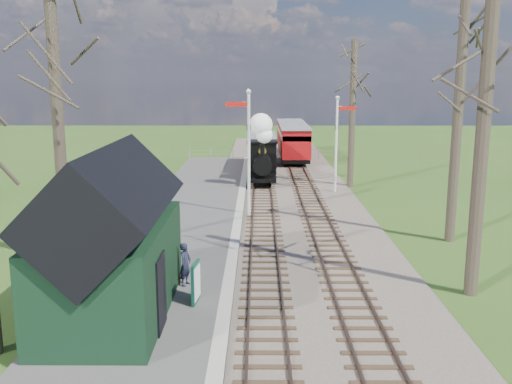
{
  "coord_description": "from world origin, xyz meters",
  "views": [
    {
      "loc": [
        -0.22,
        -11.12,
        6.76
      ],
      "look_at": [
        -0.35,
        14.42,
        1.6
      ],
      "focal_mm": 40.0,
      "sensor_mm": 36.0,
      "label": 1
    }
  ],
  "objects_px": {
    "bench": "(171,269)",
    "person": "(185,264)",
    "semaphore_near": "(247,144)",
    "coach": "(262,150)",
    "locomotive": "(262,153)",
    "sign_board": "(196,282)",
    "red_carriage_b": "(291,136)",
    "red_carriage_a": "(295,143)",
    "station_shed": "(111,243)",
    "semaphore_far": "(338,137)"
  },
  "relations": [
    {
      "from": "locomotive",
      "to": "bench",
      "type": "distance_m",
      "value": 17.91
    },
    {
      "from": "station_shed",
      "to": "bench",
      "type": "xyz_separation_m",
      "value": [
        1.19,
        2.77,
        -1.72
      ]
    },
    {
      "from": "locomotive",
      "to": "red_carriage_b",
      "type": "relative_size",
      "value": 0.79
    },
    {
      "from": "coach",
      "to": "red_carriage_a",
      "type": "height_order",
      "value": "red_carriage_a"
    },
    {
      "from": "station_shed",
      "to": "coach",
      "type": "relative_size",
      "value": 0.88
    },
    {
      "from": "semaphore_near",
      "to": "red_carriage_b",
      "type": "xyz_separation_m",
      "value": [
        3.37,
        23.16,
        -1.98
      ]
    },
    {
      "from": "red_carriage_a",
      "to": "semaphore_far",
      "type": "bearing_deg",
      "value": -81.35
    },
    {
      "from": "semaphore_far",
      "to": "red_carriage_b",
      "type": "distance_m",
      "value": 17.33
    },
    {
      "from": "red_carriage_b",
      "to": "bench",
      "type": "bearing_deg",
      "value": -99.99
    },
    {
      "from": "red_carriage_a",
      "to": "sign_board",
      "type": "xyz_separation_m",
      "value": [
        -4.68,
        -28.82,
        -0.83
      ]
    },
    {
      "from": "semaphore_far",
      "to": "sign_board",
      "type": "distance_m",
      "value": 18.51
    },
    {
      "from": "bench",
      "to": "semaphore_far",
      "type": "bearing_deg",
      "value": 63.84
    },
    {
      "from": "locomotive",
      "to": "coach",
      "type": "xyz_separation_m",
      "value": [
        0.01,
        6.06,
        -0.55
      ]
    },
    {
      "from": "semaphore_near",
      "to": "red_carriage_a",
      "type": "height_order",
      "value": "semaphore_near"
    },
    {
      "from": "locomotive",
      "to": "red_carriage_a",
      "type": "distance_m",
      "value": 9.67
    },
    {
      "from": "semaphore_near",
      "to": "bench",
      "type": "relative_size",
      "value": 4.63
    },
    {
      "from": "red_carriage_a",
      "to": "station_shed",
      "type": "bearing_deg",
      "value": -103.09
    },
    {
      "from": "bench",
      "to": "person",
      "type": "bearing_deg",
      "value": -45.24
    },
    {
      "from": "station_shed",
      "to": "semaphore_far",
      "type": "relative_size",
      "value": 1.1
    },
    {
      "from": "semaphore_near",
      "to": "red_carriage_a",
      "type": "distance_m",
      "value": 18.08
    },
    {
      "from": "bench",
      "to": "person",
      "type": "height_order",
      "value": "person"
    },
    {
      "from": "semaphore_near",
      "to": "sign_board",
      "type": "xyz_separation_m",
      "value": [
        -1.31,
        -11.17,
        -2.81
      ]
    },
    {
      "from": "station_shed",
      "to": "red_carriage_b",
      "type": "bearing_deg",
      "value": 78.9
    },
    {
      "from": "semaphore_far",
      "to": "locomotive",
      "type": "xyz_separation_m",
      "value": [
        -4.39,
        2.35,
        -1.29
      ]
    },
    {
      "from": "semaphore_far",
      "to": "red_carriage_b",
      "type": "bearing_deg",
      "value": 95.9
    },
    {
      "from": "semaphore_far",
      "to": "red_carriage_b",
      "type": "xyz_separation_m",
      "value": [
        -1.77,
        17.16,
        -1.71
      ]
    },
    {
      "from": "semaphore_far",
      "to": "bench",
      "type": "xyz_separation_m",
      "value": [
        -7.48,
        -15.23,
        -2.8
      ]
    },
    {
      "from": "locomotive",
      "to": "semaphore_far",
      "type": "bearing_deg",
      "value": -28.22
    },
    {
      "from": "red_carriage_b",
      "to": "sign_board",
      "type": "xyz_separation_m",
      "value": [
        -4.68,
        -34.32,
        -0.83
      ]
    },
    {
      "from": "red_carriage_b",
      "to": "sign_board",
      "type": "bearing_deg",
      "value": -97.76
    },
    {
      "from": "red_carriage_b",
      "to": "semaphore_near",
      "type": "bearing_deg",
      "value": -98.28
    },
    {
      "from": "semaphore_near",
      "to": "coach",
      "type": "distance_m",
      "value": 14.59
    },
    {
      "from": "semaphore_near",
      "to": "person",
      "type": "relative_size",
      "value": 4.44
    },
    {
      "from": "semaphore_far",
      "to": "bench",
      "type": "distance_m",
      "value": 17.2
    },
    {
      "from": "red_carriage_b",
      "to": "sign_board",
      "type": "distance_m",
      "value": 34.65
    },
    {
      "from": "coach",
      "to": "bench",
      "type": "distance_m",
      "value": 23.87
    },
    {
      "from": "locomotive",
      "to": "coach",
      "type": "distance_m",
      "value": 6.09
    },
    {
      "from": "locomotive",
      "to": "sign_board",
      "type": "distance_m",
      "value": 19.67
    },
    {
      "from": "locomotive",
      "to": "semaphore_near",
      "type": "bearing_deg",
      "value": -95.18
    },
    {
      "from": "sign_board",
      "to": "person",
      "type": "relative_size",
      "value": 0.87
    },
    {
      "from": "red_carriage_a",
      "to": "red_carriage_b",
      "type": "height_order",
      "value": "same"
    },
    {
      "from": "locomotive",
      "to": "sign_board",
      "type": "xyz_separation_m",
      "value": [
        -2.06,
        -19.52,
        -1.25
      ]
    },
    {
      "from": "station_shed",
      "to": "red_carriage_a",
      "type": "xyz_separation_m",
      "value": [
        6.9,
        29.66,
        -0.63
      ]
    },
    {
      "from": "semaphore_far",
      "to": "person",
      "type": "height_order",
      "value": "semaphore_far"
    },
    {
      "from": "semaphore_far",
      "to": "locomotive",
      "type": "relative_size",
      "value": 1.28
    },
    {
      "from": "coach",
      "to": "red_carriage_b",
      "type": "xyz_separation_m",
      "value": [
        2.6,
        8.74,
        0.13
      ]
    },
    {
      "from": "station_shed",
      "to": "semaphore_near",
      "type": "height_order",
      "value": "semaphore_near"
    },
    {
      "from": "coach",
      "to": "sign_board",
      "type": "xyz_separation_m",
      "value": [
        -2.08,
        -25.58,
        -0.7
      ]
    },
    {
      "from": "sign_board",
      "to": "red_carriage_a",
      "type": "bearing_deg",
      "value": 80.78
    },
    {
      "from": "station_shed",
      "to": "red_carriage_a",
      "type": "bearing_deg",
      "value": 76.91
    }
  ]
}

